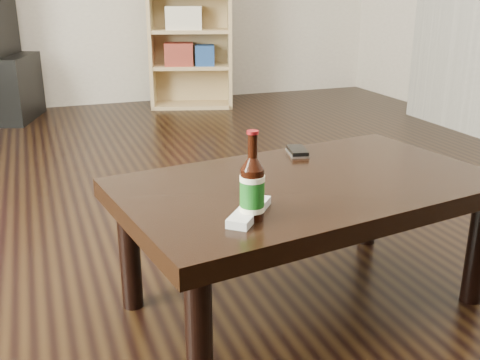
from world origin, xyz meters
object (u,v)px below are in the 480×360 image
object	(u,v)px
phone	(297,151)
remote	(249,212)
bookshelf	(189,28)
beer_bottle	(252,189)
coffee_table	(307,197)

from	to	relation	value
phone	remote	world-z (taller)	remote
bookshelf	beer_bottle	size ratio (longest dim) A/B	5.51
bookshelf	beer_bottle	world-z (taller)	bookshelf
beer_bottle	remote	world-z (taller)	beer_bottle
bookshelf	coffee_table	distance (m)	3.04
coffee_table	phone	size ratio (longest dim) A/B	9.59
phone	remote	bearing A→B (deg)	-115.05
phone	remote	xyz separation A→B (m)	(-0.33, -0.43, 0.00)
bookshelf	beer_bottle	xyz separation A→B (m)	(-0.74, -3.19, -0.14)
beer_bottle	coffee_table	bearing A→B (deg)	39.21
bookshelf	remote	size ratio (longest dim) A/B	6.79
beer_bottle	phone	world-z (taller)	beer_bottle
bookshelf	phone	bearing A→B (deg)	-81.36
coffee_table	phone	world-z (taller)	phone
phone	beer_bottle	bearing A→B (deg)	-113.84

